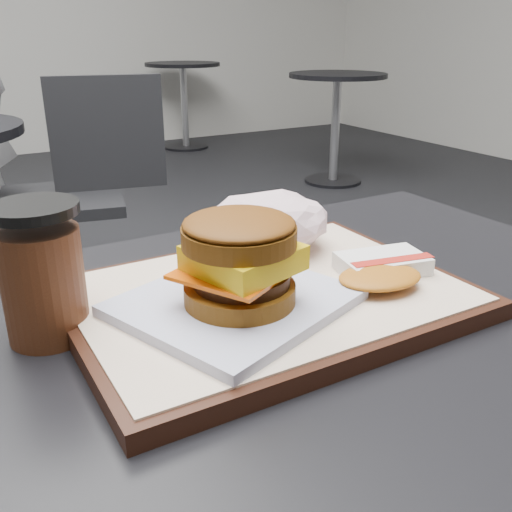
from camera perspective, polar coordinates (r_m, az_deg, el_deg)
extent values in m
cube|color=black|center=(0.56, 5.83, -8.00)|extent=(0.80, 0.60, 0.04)
cube|color=black|center=(0.57, 1.09, -4.28)|extent=(0.38, 0.28, 0.02)
cube|color=silver|center=(0.56, 1.09, -3.36)|extent=(0.36, 0.26, 0.00)
cube|color=silver|center=(0.52, -2.15, -4.61)|extent=(0.24, 0.22, 0.01)
cylinder|color=brown|center=(0.51, -1.64, -3.69)|extent=(0.13, 0.13, 0.02)
cylinder|color=#331707|center=(0.51, -1.45, -2.21)|extent=(0.11, 0.11, 0.01)
cube|color=#EB5808|center=(0.50, -2.17, -1.51)|extent=(0.12, 0.12, 0.00)
cube|color=yellow|center=(0.50, -1.26, -0.15)|extent=(0.10, 0.10, 0.02)
cylinder|color=brown|center=(0.49, -1.70, 1.98)|extent=(0.13, 0.13, 0.02)
ellipsoid|color=brown|center=(0.49, -1.72, 3.25)|extent=(0.13, 0.13, 0.02)
cube|color=white|center=(0.61, 12.50, -0.75)|extent=(0.10, 0.07, 0.02)
cube|color=#B02017|center=(0.60, 13.53, -0.39)|extent=(0.09, 0.03, 0.00)
ellipsoid|color=orange|center=(0.57, 12.29, -2.05)|extent=(0.09, 0.07, 0.01)
cylinder|color=#431F10|center=(0.53, -20.47, -2.69)|extent=(0.07, 0.07, 0.10)
cylinder|color=black|center=(0.51, -21.48, 4.39)|extent=(0.08, 0.08, 0.01)
cylinder|color=#B3B4B9|center=(2.22, -18.21, -0.68)|extent=(0.06, 0.06, 0.44)
cube|color=black|center=(2.15, -18.95, 5.25)|extent=(0.50, 0.50, 0.04)
cube|color=black|center=(2.14, -14.64, 11.76)|extent=(0.40, 0.12, 0.40)
cylinder|color=black|center=(4.18, 7.67, 7.49)|extent=(0.40, 0.40, 0.02)
cylinder|color=#A5A5AA|center=(4.10, 7.92, 12.37)|extent=(0.06, 0.06, 0.70)
cylinder|color=black|center=(4.06, 8.20, 17.45)|extent=(0.66, 0.66, 0.03)
cylinder|color=black|center=(5.42, -6.99, 10.81)|extent=(0.40, 0.40, 0.02)
cylinder|color=#A5A5AA|center=(5.36, -7.17, 14.59)|extent=(0.06, 0.06, 0.70)
cylinder|color=black|center=(5.33, -7.36, 18.48)|extent=(0.66, 0.66, 0.03)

